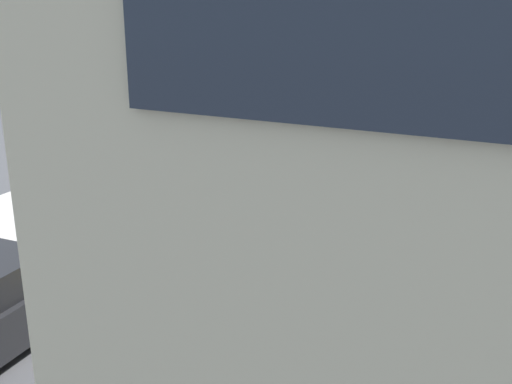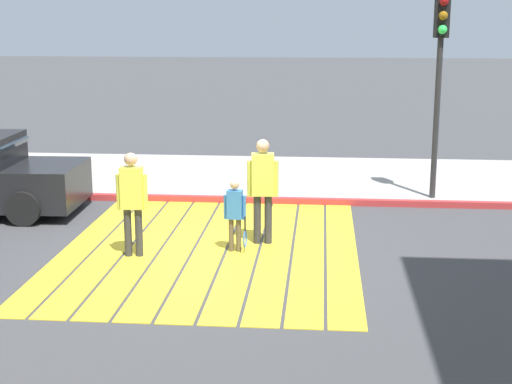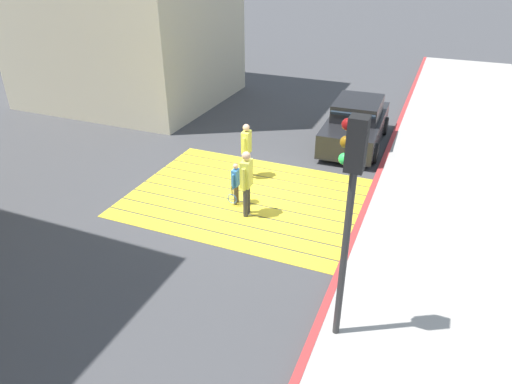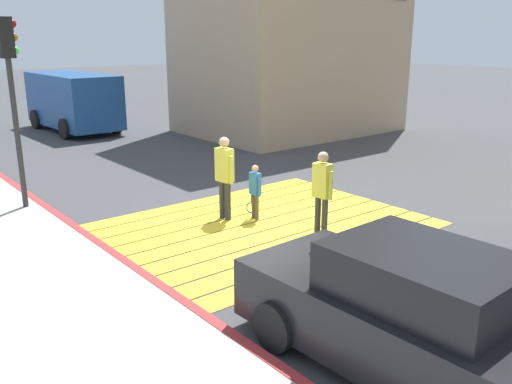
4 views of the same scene
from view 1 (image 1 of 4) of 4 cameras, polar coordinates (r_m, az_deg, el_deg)
ground_plane at (r=14.74m, az=-2.41°, el=-5.84°), size 120.00×120.00×0.00m
crosswalk_stripes at (r=14.73m, az=-2.41°, el=-5.81°), size 6.40×4.90×0.01m
sidewalk_west at (r=17.85m, az=-18.56°, el=-2.24°), size 4.80×40.00×0.12m
curb_painted at (r=16.37m, az=-12.56°, el=-3.52°), size 0.16×40.00×0.13m
van_down_street at (r=26.87m, az=14.65°, el=7.45°), size 2.43×5.24×2.35m
traffic_light_corner at (r=19.09m, az=-6.31°, el=9.14°), size 0.39×0.28×4.24m
pedestrian_adult_lead at (r=13.18m, az=-2.97°, el=-4.11°), size 0.25×0.50×1.72m
pedestrian_adult_trailing at (r=15.22m, az=-2.29°, el=-0.75°), size 0.26×0.53×1.82m
pedestrian_child_with_racket at (r=14.80m, az=-1.29°, el=-2.88°), size 0.28×0.38×1.22m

